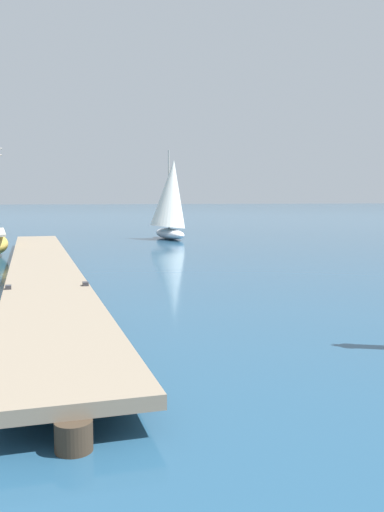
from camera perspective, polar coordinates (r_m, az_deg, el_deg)
The scene contains 2 objects.
floating_dock at distance 16.85m, azimuth -15.19°, elevation -0.97°, with size 2.63×23.69×0.53m.
distant_sailboat at distance 31.35m, azimuth -2.22°, elevation 5.85°, with size 2.57×4.07×5.03m.
Camera 1 is at (-3.93, 0.95, 2.36)m, focal length 38.72 mm.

